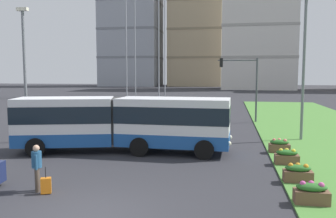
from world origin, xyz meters
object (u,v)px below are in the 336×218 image
object	(u,v)px
streetlight_left	(25,69)
pedestrian_crossing	(37,165)
flower_planter_0	(311,193)
traffic_light_far_right	(244,78)
streetlight_median	(304,63)
apartment_tower_west	(131,18)
apartment_tower_westcentre	(196,32)
flower_planter_2	(287,157)
flower_planter_3	(279,146)
rolling_suitcase	(46,185)
articulated_bus	(123,122)
apartment_tower_centre	(258,14)
car_silver_hatch	(130,108)
flower_planter_1	(298,173)

from	to	relation	value
streetlight_left	pedestrian_crossing	bearing A→B (deg)	-56.51
flower_planter_0	traffic_light_far_right	distance (m)	20.36
streetlight_median	apartment_tower_west	xyz separation A→B (m)	(-38.71, 96.83, 18.48)
traffic_light_far_right	apartment_tower_westcentre	xyz separation A→B (m)	(-13.10, 91.96, 14.78)
flower_planter_2	flower_planter_3	bearing A→B (deg)	90.00
flower_planter_2	streetlight_left	bearing A→B (deg)	168.36
rolling_suitcase	streetlight_median	size ratio (longest dim) A/B	0.11
flower_planter_0	flower_planter_3	world-z (taller)	same
flower_planter_3	traffic_light_far_right	size ratio (longest dim) A/B	0.19
pedestrian_crossing	apartment_tower_west	xyz separation A→B (m)	(-27.18, 108.94, 22.49)
flower_planter_0	streetlight_left	xyz separation A→B (m)	(-15.31, 8.32, 4.19)
flower_planter_2	flower_planter_3	xyz separation A→B (m)	(0.00, 2.59, 0.00)
flower_planter_3	apartment_tower_westcentre	size ratio (longest dim) A/B	0.03
pedestrian_crossing	streetlight_median	bearing A→B (deg)	46.43
flower_planter_0	articulated_bus	bearing A→B (deg)	141.88
apartment_tower_west	apartment_tower_centre	xyz separation A→B (m)	(41.39, -18.51, -2.81)
streetlight_left	apartment_tower_westcentre	xyz separation A→B (m)	(0.66, 103.64, 14.08)
rolling_suitcase	flower_planter_2	size ratio (longest dim) A/B	0.88
flower_planter_0	flower_planter_2	bearing A→B (deg)	90.00
flower_planter_3	streetlight_left	world-z (taller)	streetlight_left
streetlight_left	car_silver_hatch	bearing A→B (deg)	80.65
pedestrian_crossing	apartment_tower_west	bearing A→B (deg)	104.01
traffic_light_far_right	apartment_tower_westcentre	distance (m)	94.06
car_silver_hatch	flower_planter_2	world-z (taller)	car_silver_hatch
flower_planter_0	apartment_tower_west	size ratio (longest dim) A/B	0.02
flower_planter_2	apartment_tower_westcentre	distance (m)	109.33
apartment_tower_centre	pedestrian_crossing	bearing A→B (deg)	-98.93
car_silver_hatch	flower_planter_2	bearing A→B (deg)	-54.64
articulated_bus	flower_planter_0	xyz separation A→B (m)	(8.49, -6.66, -1.23)
flower_planter_2	apartment_tower_west	distance (m)	112.26
rolling_suitcase	apartment_tower_westcentre	size ratio (longest dim) A/B	0.03
rolling_suitcase	apartment_tower_centre	distance (m)	93.91
flower_planter_1	apartment_tower_centre	world-z (taller)	apartment_tower_centre
apartment_tower_westcentre	flower_planter_1	bearing A→B (deg)	-82.39
car_silver_hatch	rolling_suitcase	xyz separation A→B (m)	(3.67, -23.73, -0.44)
pedestrian_crossing	flower_planter_1	world-z (taller)	pedestrian_crossing
car_silver_hatch	apartment_tower_westcentre	distance (m)	90.50
articulated_bus	pedestrian_crossing	distance (m)	7.05
car_silver_hatch	streetlight_left	bearing A→B (deg)	-99.35
articulated_bus	rolling_suitcase	distance (m)	7.28
rolling_suitcase	apartment_tower_centre	xyz separation A→B (m)	(13.76, 90.63, 20.37)
flower_planter_1	apartment_tower_westcentre	bearing A→B (deg)	97.61
flower_planter_0	streetlight_left	bearing A→B (deg)	151.46
apartment_tower_centre	streetlight_left	bearing A→B (deg)	-103.66
flower_planter_3	articulated_bus	bearing A→B (deg)	-172.64
car_silver_hatch	flower_planter_0	world-z (taller)	car_silver_hatch
apartment_tower_west	apartment_tower_centre	size ratio (longest dim) A/B	1.14
apartment_tower_westcentre	apartment_tower_centre	world-z (taller)	apartment_tower_centre
car_silver_hatch	apartment_tower_west	world-z (taller)	apartment_tower_west
car_silver_hatch	streetlight_median	xyz separation A→B (m)	(14.75, -11.42, 4.26)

